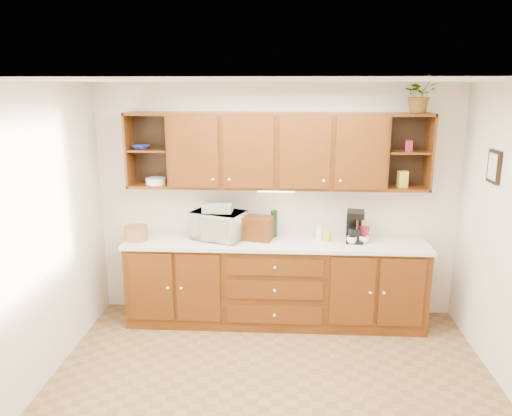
# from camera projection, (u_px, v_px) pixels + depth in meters

# --- Properties ---
(floor) EXTENTS (4.00, 4.00, 0.00)m
(floor) POSITION_uv_depth(u_px,v_px,m) (271.00, 399.00, 4.19)
(floor) COLOR olive
(floor) RESTS_ON ground
(ceiling) EXTENTS (4.00, 4.00, 0.00)m
(ceiling) POSITION_uv_depth(u_px,v_px,m) (274.00, 80.00, 3.57)
(ceiling) COLOR white
(ceiling) RESTS_ON back_wall
(back_wall) EXTENTS (4.00, 0.00, 4.00)m
(back_wall) POSITION_uv_depth(u_px,v_px,m) (276.00, 202.00, 5.58)
(back_wall) COLOR #EEE3C8
(back_wall) RESTS_ON floor
(left_wall) EXTENTS (0.00, 3.50, 3.50)m
(left_wall) POSITION_uv_depth(u_px,v_px,m) (23.00, 248.00, 3.99)
(left_wall) COLOR #EEE3C8
(left_wall) RESTS_ON floor
(base_cabinets) EXTENTS (3.20, 0.60, 0.90)m
(base_cabinets) POSITION_uv_depth(u_px,v_px,m) (275.00, 283.00, 5.49)
(base_cabinets) COLOR #3E1C07
(base_cabinets) RESTS_ON floor
(countertop) EXTENTS (3.24, 0.64, 0.04)m
(countertop) POSITION_uv_depth(u_px,v_px,m) (276.00, 242.00, 5.37)
(countertop) COLOR silver
(countertop) RESTS_ON base_cabinets
(upper_cabinets) EXTENTS (3.20, 0.33, 0.80)m
(upper_cabinets) POSITION_uv_depth(u_px,v_px,m) (278.00, 151.00, 5.28)
(upper_cabinets) COLOR #3E1C07
(upper_cabinets) RESTS_ON back_wall
(undercabinet_light) EXTENTS (0.40, 0.05, 0.02)m
(undercabinet_light) POSITION_uv_depth(u_px,v_px,m) (276.00, 191.00, 5.33)
(undercabinet_light) COLOR white
(undercabinet_light) RESTS_ON upper_cabinets
(framed_picture) EXTENTS (0.03, 0.24, 0.30)m
(framed_picture) POSITION_uv_depth(u_px,v_px,m) (494.00, 167.00, 4.51)
(framed_picture) COLOR black
(framed_picture) RESTS_ON right_wall
(wicker_basket) EXTENTS (0.32, 0.32, 0.15)m
(wicker_basket) POSITION_uv_depth(u_px,v_px,m) (136.00, 233.00, 5.38)
(wicker_basket) COLOR #A17543
(wicker_basket) RESTS_ON countertop
(microwave) EXTENTS (0.64, 0.54, 0.30)m
(microwave) POSITION_uv_depth(u_px,v_px,m) (218.00, 225.00, 5.40)
(microwave) COLOR silver
(microwave) RESTS_ON countertop
(towel_stack) EXTENTS (0.32, 0.24, 0.09)m
(towel_stack) POSITION_uv_depth(u_px,v_px,m) (218.00, 207.00, 5.35)
(towel_stack) COLOR tan
(towel_stack) RESTS_ON microwave
(wine_bottle) EXTENTS (0.08, 0.08, 0.30)m
(wine_bottle) POSITION_uv_depth(u_px,v_px,m) (274.00, 224.00, 5.47)
(wine_bottle) COLOR black
(wine_bottle) RESTS_ON countertop
(woven_tray) EXTENTS (0.33, 0.17, 0.31)m
(woven_tray) POSITION_uv_depth(u_px,v_px,m) (215.00, 232.00, 5.64)
(woven_tray) COLOR #A17543
(woven_tray) RESTS_ON countertop
(bread_box) EXTENTS (0.41, 0.31, 0.25)m
(bread_box) POSITION_uv_depth(u_px,v_px,m) (256.00, 228.00, 5.38)
(bread_box) COLOR #3E1C07
(bread_box) RESTS_ON countertop
(mug_tree) EXTENTS (0.26, 0.26, 0.29)m
(mug_tree) POSITION_uv_depth(u_px,v_px,m) (357.00, 238.00, 5.29)
(mug_tree) COLOR #3E1C07
(mug_tree) RESTS_ON countertop
(canister_red) EXTENTS (0.15, 0.15, 0.16)m
(canister_red) POSITION_uv_depth(u_px,v_px,m) (364.00, 234.00, 5.33)
(canister_red) COLOR maroon
(canister_red) RESTS_ON countertop
(canister_white) EXTENTS (0.09, 0.09, 0.17)m
(canister_white) POSITION_uv_depth(u_px,v_px,m) (319.00, 232.00, 5.38)
(canister_white) COLOR white
(canister_white) RESTS_ON countertop
(canister_yellow) EXTENTS (0.12, 0.12, 0.11)m
(canister_yellow) POSITION_uv_depth(u_px,v_px,m) (327.00, 236.00, 5.33)
(canister_yellow) COLOR gold
(canister_yellow) RESTS_ON countertop
(coffee_maker) EXTENTS (0.21, 0.25, 0.33)m
(coffee_maker) POSITION_uv_depth(u_px,v_px,m) (355.00, 227.00, 5.32)
(coffee_maker) COLOR black
(coffee_maker) RESTS_ON countertop
(bowl_stack) EXTENTS (0.22, 0.22, 0.04)m
(bowl_stack) POSITION_uv_depth(u_px,v_px,m) (141.00, 147.00, 5.33)
(bowl_stack) COLOR navy
(bowl_stack) RESTS_ON upper_cabinets
(plate_stack) EXTENTS (0.26, 0.26, 0.07)m
(plate_stack) POSITION_uv_depth(u_px,v_px,m) (156.00, 181.00, 5.40)
(plate_stack) COLOR white
(plate_stack) RESTS_ON upper_cabinets
(pantry_box_yellow) EXTENTS (0.11, 0.09, 0.17)m
(pantry_box_yellow) POSITION_uv_depth(u_px,v_px,m) (403.00, 179.00, 5.24)
(pantry_box_yellow) COLOR gold
(pantry_box_yellow) RESTS_ON upper_cabinets
(pantry_box_red) EXTENTS (0.09, 0.09, 0.11)m
(pantry_box_red) POSITION_uv_depth(u_px,v_px,m) (409.00, 146.00, 5.17)
(pantry_box_red) COLOR maroon
(pantry_box_red) RESTS_ON upper_cabinets
(potted_plant) EXTENTS (0.42, 0.40, 0.37)m
(potted_plant) POSITION_uv_depth(u_px,v_px,m) (420.00, 94.00, 5.02)
(potted_plant) COLOR #999999
(potted_plant) RESTS_ON upper_cabinets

